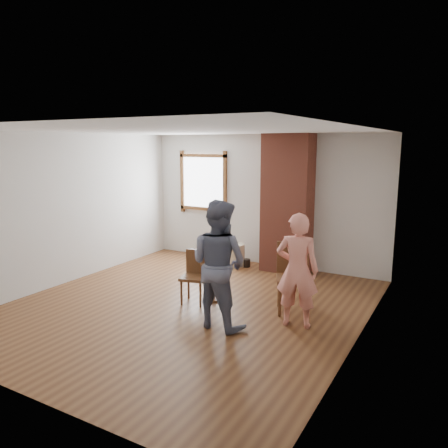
{
  "coord_description": "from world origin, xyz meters",
  "views": [
    {
      "loc": [
        3.56,
        -5.17,
        2.42
      ],
      "look_at": [
        0.19,
        0.8,
        1.15
      ],
      "focal_mm": 35.0,
      "sensor_mm": 36.0,
      "label": 1
    }
  ],
  "objects_px": {
    "stoneware_crock": "(236,255)",
    "person_pink": "(297,270)",
    "dining_chair_left": "(196,273)",
    "man": "(219,264)",
    "dining_chair_right": "(293,273)",
    "side_table": "(213,275)"
  },
  "relations": [
    {
      "from": "stoneware_crock",
      "to": "person_pink",
      "type": "xyz_separation_m",
      "value": [
        2.05,
        -2.15,
        0.54
      ]
    },
    {
      "from": "dining_chair_left",
      "to": "side_table",
      "type": "xyz_separation_m",
      "value": [
        0.21,
        0.18,
        -0.05
      ]
    },
    {
      "from": "dining_chair_right",
      "to": "person_pink",
      "type": "relative_size",
      "value": 0.65
    },
    {
      "from": "dining_chair_right",
      "to": "stoneware_crock",
      "type": "bearing_deg",
      "value": 113.66
    },
    {
      "from": "stoneware_crock",
      "to": "person_pink",
      "type": "bearing_deg",
      "value": -46.29
    },
    {
      "from": "man",
      "to": "stoneware_crock",
      "type": "bearing_deg",
      "value": -59.71
    },
    {
      "from": "person_pink",
      "to": "man",
      "type": "bearing_deg",
      "value": 17.16
    },
    {
      "from": "side_table",
      "to": "person_pink",
      "type": "bearing_deg",
      "value": -11.07
    },
    {
      "from": "stoneware_crock",
      "to": "person_pink",
      "type": "height_order",
      "value": "person_pink"
    },
    {
      "from": "man",
      "to": "person_pink",
      "type": "relative_size",
      "value": 1.11
    },
    {
      "from": "dining_chair_left",
      "to": "side_table",
      "type": "relative_size",
      "value": 1.34
    },
    {
      "from": "man",
      "to": "person_pink",
      "type": "xyz_separation_m",
      "value": [
        0.91,
        0.5,
        -0.08
      ]
    },
    {
      "from": "dining_chair_left",
      "to": "man",
      "type": "xyz_separation_m",
      "value": [
        0.77,
        -0.62,
        0.41
      ]
    },
    {
      "from": "stoneware_crock",
      "to": "dining_chair_right",
      "type": "relative_size",
      "value": 0.45
    },
    {
      "from": "dining_chair_left",
      "to": "side_table",
      "type": "height_order",
      "value": "dining_chair_left"
    },
    {
      "from": "dining_chair_left",
      "to": "dining_chair_right",
      "type": "relative_size",
      "value": 0.8
    },
    {
      "from": "side_table",
      "to": "man",
      "type": "relative_size",
      "value": 0.35
    },
    {
      "from": "dining_chair_right",
      "to": "person_pink",
      "type": "distance_m",
      "value": 0.6
    },
    {
      "from": "stoneware_crock",
      "to": "dining_chair_right",
      "type": "height_order",
      "value": "dining_chair_right"
    },
    {
      "from": "stoneware_crock",
      "to": "man",
      "type": "distance_m",
      "value": 2.95
    },
    {
      "from": "stoneware_crock",
      "to": "dining_chair_left",
      "type": "bearing_deg",
      "value": -79.56
    },
    {
      "from": "dining_chair_left",
      "to": "man",
      "type": "height_order",
      "value": "man"
    }
  ]
}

